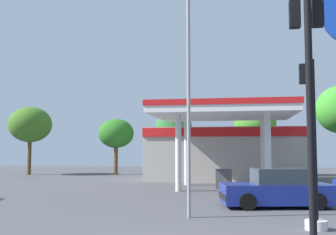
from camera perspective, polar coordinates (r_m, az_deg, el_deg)
gas_station at (r=29.64m, az=8.05°, el=-4.48°), size 11.17×13.33×4.73m
car_0 at (r=16.56m, az=14.79°, el=-9.62°), size 4.38×2.47×1.48m
traffic_signal_1 at (r=12.23m, az=19.43°, el=-6.33°), size 0.63×0.66×4.75m
traffic_signal_2 at (r=8.39m, az=19.20°, el=-6.33°), size 0.72×0.72×5.30m
tree_0 at (r=38.52m, az=-18.52°, el=-0.96°), size 3.78×3.78×6.00m
tree_1 at (r=36.88m, az=-7.19°, el=-2.23°), size 3.13×3.13×4.93m
tree_2 at (r=33.81m, az=0.78°, el=-1.34°), size 2.99×2.99×5.54m
tree_3 at (r=35.97m, az=11.96°, el=-0.69°), size 3.56×3.56×6.24m
corner_streetlamp at (r=13.61m, az=2.76°, el=5.88°), size 0.24×1.48×7.84m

